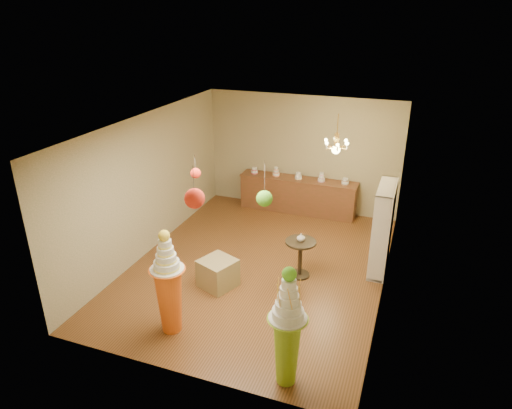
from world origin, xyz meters
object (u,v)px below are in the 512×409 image
(sideboard, at_px, (298,195))
(round_table, at_px, (300,253))
(pedestal_green, at_px, (287,336))
(pedestal_orange, at_px, (169,292))

(sideboard, relative_size, round_table, 3.79)
(pedestal_green, bearing_deg, round_table, 101.22)
(pedestal_green, relative_size, round_table, 2.35)
(pedestal_orange, relative_size, round_table, 2.30)
(sideboard, bearing_deg, pedestal_orange, -97.17)
(pedestal_green, distance_m, round_table, 2.86)
(round_table, bearing_deg, sideboard, 106.30)
(pedestal_green, bearing_deg, pedestal_orange, 168.13)
(pedestal_green, height_order, round_table, pedestal_green)
(pedestal_green, xyz_separation_m, round_table, (-0.55, 2.79, -0.28))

